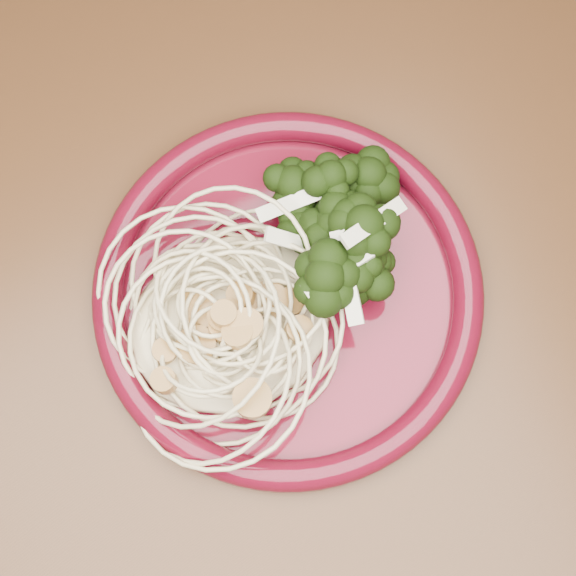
% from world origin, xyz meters
% --- Properties ---
extents(dining_table, '(1.20, 0.80, 0.75)m').
position_xyz_m(dining_table, '(0.00, 0.00, 0.65)').
color(dining_table, '#472814').
rests_on(dining_table, ground).
extents(dinner_plate, '(0.29, 0.29, 0.02)m').
position_xyz_m(dinner_plate, '(-0.10, -0.07, 0.76)').
color(dinner_plate, '#540A19').
rests_on(dinner_plate, dining_table).
extents(spaghetti_pile, '(0.15, 0.13, 0.03)m').
position_xyz_m(spaghetti_pile, '(-0.14, -0.08, 0.77)').
color(spaghetti_pile, beige).
rests_on(spaghetti_pile, dinner_plate).
extents(scallop_cluster, '(0.13, 0.13, 0.04)m').
position_xyz_m(scallop_cluster, '(-0.14, -0.08, 0.81)').
color(scallop_cluster, '#A87A3A').
rests_on(scallop_cluster, spaghetti_pile).
extents(broccoli_pile, '(0.10, 0.15, 0.05)m').
position_xyz_m(broccoli_pile, '(-0.04, -0.07, 0.78)').
color(broccoli_pile, black).
rests_on(broccoli_pile, dinner_plate).
extents(onion_garnish, '(0.07, 0.10, 0.05)m').
position_xyz_m(onion_garnish, '(-0.04, -0.07, 0.81)').
color(onion_garnish, beige).
rests_on(onion_garnish, broccoli_pile).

